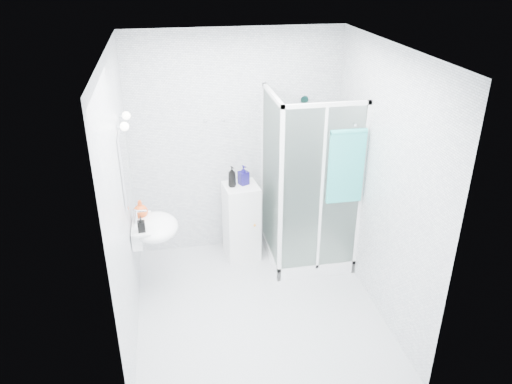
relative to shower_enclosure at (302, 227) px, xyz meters
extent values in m
cube|color=white|center=(-0.67, -0.77, 0.85)|extent=(2.40, 2.60, 2.60)
cube|color=silver|center=(-0.67, -0.77, -0.44)|extent=(2.40, 2.60, 0.01)
cube|color=white|center=(-0.67, -0.77, 2.15)|extent=(2.40, 2.60, 0.01)
cube|color=white|center=(0.08, 0.08, -0.39)|extent=(0.90, 0.90, 0.12)
cube|color=white|center=(-0.35, 0.08, 1.53)|extent=(0.04, 0.90, 0.04)
cube|color=white|center=(0.08, -0.35, 1.53)|extent=(0.90, 0.04, 0.04)
cube|color=white|center=(-0.35, -0.35, 0.55)|extent=(0.04, 0.04, 2.00)
cube|color=white|center=(-0.36, 0.08, 0.59)|extent=(0.02, 0.82, 1.84)
cube|color=white|center=(0.08, -0.36, 0.59)|extent=(0.82, 0.02, 1.84)
cube|color=white|center=(0.08, -0.35, 0.59)|extent=(0.03, 0.04, 1.84)
cylinder|color=silver|center=(0.08, 0.47, 0.90)|extent=(0.02, 0.02, 1.00)
cylinder|color=silver|center=(0.08, 0.44, 1.37)|extent=(0.09, 0.05, 0.09)
cylinder|color=silver|center=(0.13, 0.50, 0.60)|extent=(0.12, 0.04, 0.12)
cylinder|color=silver|center=(0.36, -0.39, 1.33)|extent=(0.03, 0.05, 0.03)
cube|color=white|center=(-1.81, -0.32, 0.30)|extent=(0.10, 0.40, 0.18)
ellipsoid|color=white|center=(-1.63, -0.32, 0.35)|extent=(0.46, 0.56, 0.20)
cube|color=white|center=(-1.75, -0.32, 0.40)|extent=(0.16, 0.50, 0.02)
cylinder|color=silver|center=(-1.81, -0.32, 0.48)|extent=(0.04, 0.04, 0.16)
cylinder|color=silver|center=(-1.76, -0.32, 0.55)|extent=(0.12, 0.02, 0.02)
cube|color=white|center=(-1.85, -0.32, 1.05)|extent=(0.02, 0.60, 0.70)
cylinder|color=silver|center=(-1.84, -0.48, 1.47)|extent=(0.05, 0.04, 0.04)
sphere|color=white|center=(-1.80, -0.48, 1.47)|extent=(0.08, 0.08, 0.08)
cylinder|color=silver|center=(-1.84, -0.16, 1.47)|extent=(0.05, 0.04, 0.04)
sphere|color=white|center=(-1.80, -0.16, 1.47)|extent=(0.08, 0.08, 0.08)
cylinder|color=silver|center=(-1.02, 0.50, 1.17)|extent=(0.02, 0.04, 0.02)
sphere|color=silver|center=(-1.02, 0.48, 1.17)|extent=(0.03, 0.03, 0.03)
cylinder|color=silver|center=(-0.82, 0.50, 1.17)|extent=(0.02, 0.04, 0.02)
sphere|color=silver|center=(-0.82, 0.48, 1.17)|extent=(0.03, 0.03, 0.03)
cube|color=white|center=(-0.67, 0.25, 0.01)|extent=(0.41, 0.41, 0.92)
cube|color=white|center=(-0.67, 0.06, 0.01)|extent=(0.34, 0.04, 0.78)
sphere|color=#FF9E24|center=(-0.55, 0.05, 0.06)|extent=(0.03, 0.03, 0.03)
cube|color=teal|center=(0.31, -0.40, 0.89)|extent=(0.37, 0.04, 0.76)
cylinder|color=teal|center=(0.31, -0.40, 1.27)|extent=(0.37, 0.05, 0.05)
imported|color=black|center=(-0.77, 0.25, 0.59)|extent=(0.12, 0.12, 0.24)
imported|color=#150E59|center=(-0.63, 0.28, 0.58)|extent=(0.13, 0.14, 0.22)
imported|color=#DE501A|center=(-1.76, -0.20, 0.51)|extent=(0.19, 0.19, 0.19)
imported|color=black|center=(-1.75, -0.49, 0.49)|extent=(0.08, 0.08, 0.16)
camera|label=1|loc=(-1.43, -4.78, 2.86)|focal=35.00mm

